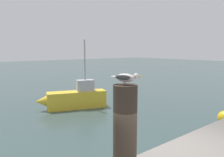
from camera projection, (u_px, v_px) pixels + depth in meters
mooring_post at (125, 131)px, 2.69m from camera, size 0.29×0.29×1.14m
seagull at (126, 77)px, 2.60m from camera, size 0.22×0.37×0.14m
boat_yellow at (73, 98)px, 12.18m from camera, size 3.82×2.03×3.76m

